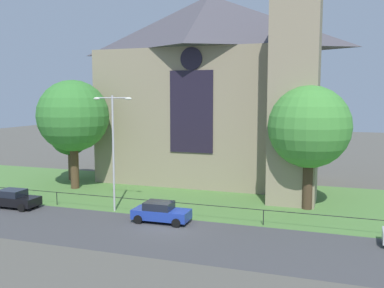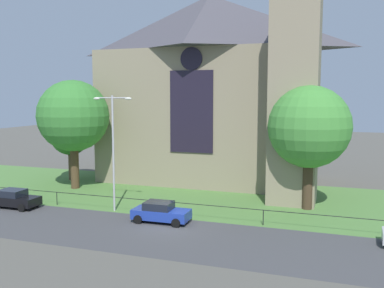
% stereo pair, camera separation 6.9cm
% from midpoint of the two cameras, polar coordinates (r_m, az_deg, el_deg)
% --- Properties ---
extents(ground, '(160.00, 160.00, 0.00)m').
position_cam_midpoint_polar(ground, '(40.66, 2.19, -6.81)').
color(ground, '#56544C').
extents(road_asphalt, '(120.00, 8.00, 0.01)m').
position_cam_midpoint_polar(road_asphalt, '(29.79, -4.67, -11.78)').
color(road_asphalt, '#424244').
rests_on(road_asphalt, ground).
extents(grass_verge, '(120.00, 20.00, 0.01)m').
position_cam_midpoint_polar(grass_verge, '(38.80, 1.33, -7.45)').
color(grass_verge, '#517F3D').
rests_on(grass_verge, ground).
extents(church_building, '(23.20, 16.20, 26.00)m').
position_cam_midpoint_polar(church_building, '(47.24, 2.94, 7.59)').
color(church_building, gray).
rests_on(church_building, ground).
extents(iron_railing, '(35.30, 0.07, 1.13)m').
position_cam_midpoint_polar(iron_railing, '(34.44, -5.41, -7.58)').
color(iron_railing, black).
rests_on(iron_railing, ground).
extents(tree_left_near, '(7.07, 7.07, 10.82)m').
position_cam_midpoint_polar(tree_left_near, '(44.52, -15.41, 3.54)').
color(tree_left_near, '#4C3823').
rests_on(tree_left_near, ground).
extents(tree_left_far, '(4.30, 4.30, 7.09)m').
position_cam_midpoint_polar(tree_left_far, '(49.40, -15.78, 1.05)').
color(tree_left_far, brown).
rests_on(tree_left_far, ground).
extents(tree_right_near, '(6.67, 6.67, 10.12)m').
position_cam_midpoint_polar(tree_right_near, '(36.22, 15.10, 2.14)').
color(tree_right_near, '#423021').
rests_on(tree_right_near, ground).
extents(streetlamp_near, '(3.37, 0.26, 9.30)m').
position_cam_midpoint_polar(streetlamp_near, '(34.97, -10.38, 0.60)').
color(streetlamp_near, '#B2B2B7').
rests_on(streetlamp_near, ground).
extents(parked_car_black, '(4.22, 2.05, 1.51)m').
position_cam_midpoint_polar(parked_car_black, '(39.21, -22.43, -6.68)').
color(parked_car_black, black).
rests_on(parked_car_black, ground).
extents(parked_car_blue, '(4.24, 2.11, 1.51)m').
position_cam_midpoint_polar(parked_car_blue, '(32.36, -4.18, -8.92)').
color(parked_car_blue, '#1E3899').
rests_on(parked_car_blue, ground).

